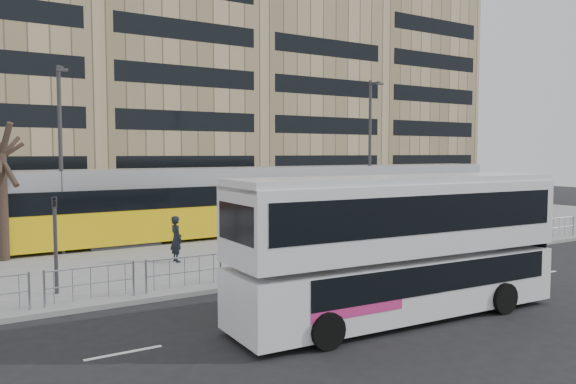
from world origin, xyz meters
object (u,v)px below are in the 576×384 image
ad_panel (476,229)px  traffic_light_east (500,205)px  tram (289,198)px  lamp_post_west (61,152)px  station_sign (475,210)px  traffic_light_west (55,232)px  double_decker_bus (400,242)px  pedestrian (176,239)px  lamp_post_east (370,147)px

ad_panel → traffic_light_east: size_ratio=0.49×
tram → lamp_post_west: size_ratio=3.77×
tram → ad_panel: tram is taller
tram → station_sign: size_ratio=14.68×
traffic_light_west → traffic_light_east: same height
double_decker_bus → traffic_light_east: 13.37m
double_decker_bus → tram: bearing=70.8°
pedestrian → traffic_light_west: (-5.14, -2.95, 1.02)m
lamp_post_west → tram: bearing=7.1°
traffic_light_east → lamp_post_east: bearing=88.7°
traffic_light_west → lamp_post_west: lamp_post_west is taller
pedestrian → lamp_post_east: lamp_post_east is taller
lamp_post_west → pedestrian: bearing=-50.7°
double_decker_bus → lamp_post_east: 19.47m
station_sign → pedestrian: (-15.91, 2.00, -0.52)m
tram → lamp_post_east: bearing=-13.8°
pedestrian → double_decker_bus: bearing=-167.7°
double_decker_bus → pedestrian: bearing=107.1°
double_decker_bus → traffic_light_east: size_ratio=3.25×
tram → ad_panel: 11.08m
traffic_light_east → lamp_post_west: size_ratio=0.37×
traffic_light_east → pedestrian: bearing=160.7°
tram → traffic_light_east: (5.40, -10.49, 0.13)m
station_sign → traffic_light_east: traffic_light_east is taller
tram → traffic_light_east: bearing=-64.0°
pedestrian → lamp_post_east: size_ratio=0.21×
lamp_post_east → tram: bearing=167.5°
pedestrian → traffic_light_east: size_ratio=0.61×
lamp_post_west → lamp_post_east: 18.07m
ad_panel → lamp_post_west: lamp_post_west is taller
pedestrian → traffic_light_east: 15.35m
station_sign → lamp_post_west: size_ratio=0.26×
tram → pedestrian: tram is taller
traffic_light_east → lamp_post_east: 9.76m
double_decker_bus → station_sign: (13.30, 8.34, -0.53)m
double_decker_bus → pedestrian: double_decker_bus is taller
traffic_light_west → lamp_post_east: bearing=33.6°
station_sign → traffic_light_west: 21.08m
station_sign → pedestrian: 16.05m
lamp_post_west → traffic_light_east: bearing=-26.0°
double_decker_bus → traffic_light_west: double_decker_bus is taller
lamp_post_east → station_sign: bearing=-78.1°
ad_panel → pedestrian: 13.91m
ad_panel → traffic_light_west: (-18.36, 1.36, 1.08)m
ad_panel → pedestrian: size_ratio=0.80×
pedestrian → traffic_light_west: bearing=118.0°
traffic_light_west → pedestrian: bearing=41.8°
double_decker_bus → lamp_post_west: size_ratio=1.22×
tram → traffic_light_east: size_ratio=10.08×
double_decker_bus → lamp_post_east: (11.87, 15.17, 2.83)m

